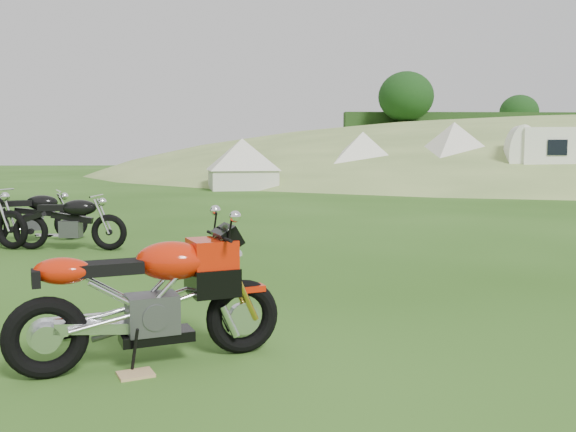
{
  "coord_description": "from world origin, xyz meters",
  "views": [
    {
      "loc": [
        0.08,
        -6.47,
        1.64
      ],
      "look_at": [
        0.35,
        0.4,
        0.93
      ],
      "focal_mm": 40.0,
      "sensor_mm": 36.0,
      "label": 1
    }
  ],
  "objects_px": {
    "tent_right": "(453,156)",
    "vintage_moto_b": "(69,221)",
    "tent_mid": "(363,158)",
    "vintage_moto_c": "(32,215)",
    "plywood_board": "(136,374)",
    "tent_left": "(242,161)",
    "sport_motorcycle": "(149,288)"
  },
  "relations": [
    {
      "from": "vintage_moto_c",
      "to": "plywood_board",
      "type": "bearing_deg",
      "value": -90.07
    },
    {
      "from": "sport_motorcycle",
      "to": "tent_mid",
      "type": "height_order",
      "value": "tent_mid"
    },
    {
      "from": "tent_right",
      "to": "vintage_moto_b",
      "type": "bearing_deg",
      "value": -136.63
    },
    {
      "from": "sport_motorcycle",
      "to": "plywood_board",
      "type": "relative_size",
      "value": 7.92
    },
    {
      "from": "plywood_board",
      "to": "tent_mid",
      "type": "distance_m",
      "value": 24.08
    },
    {
      "from": "plywood_board",
      "to": "vintage_moto_b",
      "type": "xyz_separation_m",
      "value": [
        -2.22,
        5.94,
        0.47
      ]
    },
    {
      "from": "vintage_moto_c",
      "to": "tent_right",
      "type": "relative_size",
      "value": 0.59
    },
    {
      "from": "plywood_board",
      "to": "tent_right",
      "type": "distance_m",
      "value": 24.24
    },
    {
      "from": "sport_motorcycle",
      "to": "vintage_moto_b",
      "type": "distance_m",
      "value": 6.14
    },
    {
      "from": "vintage_moto_c",
      "to": "tent_mid",
      "type": "relative_size",
      "value": 0.64
    },
    {
      "from": "plywood_board",
      "to": "tent_left",
      "type": "distance_m",
      "value": 21.98
    },
    {
      "from": "sport_motorcycle",
      "to": "tent_left",
      "type": "height_order",
      "value": "tent_left"
    },
    {
      "from": "tent_mid",
      "to": "vintage_moto_c",
      "type": "bearing_deg",
      "value": -114.19
    },
    {
      "from": "sport_motorcycle",
      "to": "vintage_moto_b",
      "type": "height_order",
      "value": "sport_motorcycle"
    },
    {
      "from": "plywood_board",
      "to": "vintage_moto_b",
      "type": "relative_size",
      "value": 0.14
    },
    {
      "from": "vintage_moto_b",
      "to": "vintage_moto_c",
      "type": "height_order",
      "value": "vintage_moto_c"
    },
    {
      "from": "vintage_moto_b",
      "to": "tent_left",
      "type": "distance_m",
      "value": 16.2
    },
    {
      "from": "sport_motorcycle",
      "to": "tent_mid",
      "type": "distance_m",
      "value": 23.81
    },
    {
      "from": "plywood_board",
      "to": "tent_left",
      "type": "bearing_deg",
      "value": 89.74
    },
    {
      "from": "tent_mid",
      "to": "tent_right",
      "type": "relative_size",
      "value": 0.91
    },
    {
      "from": "vintage_moto_b",
      "to": "tent_left",
      "type": "bearing_deg",
      "value": 88.17
    },
    {
      "from": "sport_motorcycle",
      "to": "plywood_board",
      "type": "height_order",
      "value": "sport_motorcycle"
    },
    {
      "from": "plywood_board",
      "to": "vintage_moto_b",
      "type": "height_order",
      "value": "vintage_moto_b"
    },
    {
      "from": "vintage_moto_b",
      "to": "tent_left",
      "type": "relative_size",
      "value": 0.7
    },
    {
      "from": "tent_left",
      "to": "tent_mid",
      "type": "height_order",
      "value": "tent_mid"
    },
    {
      "from": "vintage_moto_b",
      "to": "tent_right",
      "type": "bearing_deg",
      "value": 62.11
    },
    {
      "from": "tent_mid",
      "to": "plywood_board",
      "type": "bearing_deg",
      "value": -99.85
    },
    {
      "from": "vintage_moto_c",
      "to": "tent_right",
      "type": "xyz_separation_m",
      "value": [
        12.2,
        15.55,
        0.88
      ]
    },
    {
      "from": "tent_mid",
      "to": "tent_right",
      "type": "bearing_deg",
      "value": -12.09
    },
    {
      "from": "tent_right",
      "to": "sport_motorcycle",
      "type": "bearing_deg",
      "value": -124.33
    },
    {
      "from": "tent_left",
      "to": "tent_right",
      "type": "height_order",
      "value": "tent_right"
    },
    {
      "from": "plywood_board",
      "to": "tent_mid",
      "type": "relative_size",
      "value": 0.09
    }
  ]
}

